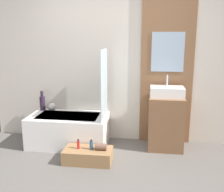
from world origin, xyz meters
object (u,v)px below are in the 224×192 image
at_px(bathtub, 69,130).
at_px(bottle_soap_secondary, 91,145).
at_px(sink, 167,92).
at_px(vase_round_light, 52,107).
at_px(bottle_soap_primary, 78,144).
at_px(vase_tall_dark, 42,102).
at_px(wooden_step_bench, 88,155).

bearing_deg(bathtub, bottle_soap_secondary, -48.44).
height_order(sink, vase_round_light, sink).
bearing_deg(sink, bottle_soap_primary, -152.54).
bearing_deg(bottle_soap_primary, vase_round_light, 129.82).
bearing_deg(sink, vase_tall_dark, 175.46).
distance_m(vase_tall_dark, bottle_soap_secondary, 1.34).
distance_m(sink, bottle_soap_primary, 1.53).
xyz_separation_m(vase_tall_dark, vase_round_light, (0.17, -0.02, -0.07)).
relative_size(wooden_step_bench, vase_tall_dark, 2.03).
distance_m(vase_tall_dark, bottle_soap_primary, 1.21).
bearing_deg(wooden_step_bench, vase_tall_dark, 140.12).
distance_m(vase_round_light, bottle_soap_primary, 1.06).
height_order(vase_tall_dark, bottle_soap_primary, vase_tall_dark).
relative_size(wooden_step_bench, sink, 1.33).
height_order(vase_tall_dark, vase_round_light, vase_tall_dark).
bearing_deg(vase_round_light, wooden_step_bench, -44.84).
relative_size(wooden_step_bench, bottle_soap_primary, 4.76).
bearing_deg(bottle_soap_secondary, bathtub, 131.56).
bearing_deg(vase_tall_dark, bottle_soap_secondary, -38.45).
height_order(bathtub, vase_tall_dark, vase_tall_dark).
bearing_deg(wooden_step_bench, bathtub, 128.49).
height_order(vase_round_light, bottle_soap_secondary, vase_round_light).
relative_size(sink, bottle_soap_primary, 3.57).
height_order(bathtub, bottle_soap_primary, bathtub).
bearing_deg(bottle_soap_secondary, bottle_soap_primary, 180.00).
xyz_separation_m(vase_round_light, bottle_soap_secondary, (0.83, -0.78, -0.30)).
bearing_deg(bathtub, vase_tall_dark, 154.24).
distance_m(bottle_soap_primary, bottle_soap_secondary, 0.18).
bearing_deg(bottle_soap_primary, sink, 27.46).
relative_size(bathtub, vase_round_light, 9.28).
bearing_deg(bottle_soap_primary, bathtub, 118.87).
height_order(bathtub, bottle_soap_secondary, bathtub).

